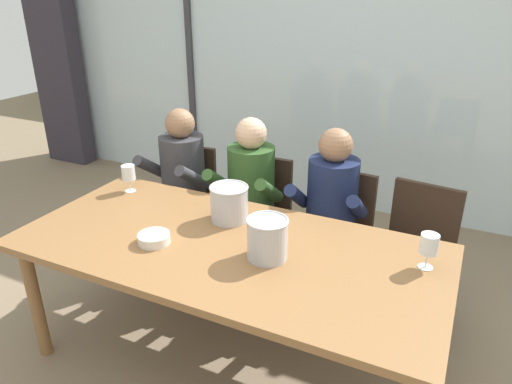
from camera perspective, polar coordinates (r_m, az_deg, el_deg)
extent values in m
plane|color=#847056|center=(3.59, 4.55, -9.56)|extent=(14.00, 14.00, 0.00)
cube|color=silver|center=(4.31, 11.73, 14.40)|extent=(7.39, 0.03, 2.60)
cube|color=#38383D|center=(4.97, -7.92, 15.84)|extent=(0.06, 0.06, 2.60)
cube|color=#568942|center=(7.84, 18.30, 14.37)|extent=(13.39, 2.40, 1.68)
cube|color=#332D38|center=(5.94, -23.09, 15.53)|extent=(0.56, 0.20, 2.60)
cube|color=olive|center=(2.43, -3.60, -6.70)|extent=(2.19, 1.02, 0.04)
cylinder|color=olive|center=(2.95, -25.11, -11.87)|extent=(0.07, 0.07, 0.72)
cylinder|color=olive|center=(3.41, -14.85, -5.18)|extent=(0.07, 0.07, 0.72)
cylinder|color=olive|center=(2.75, 20.23, -13.80)|extent=(0.07, 0.07, 0.72)
cube|color=#332319|center=(3.59, -9.19, -1.99)|extent=(0.47, 0.47, 0.03)
cube|color=#332319|center=(3.66, -7.86, 2.42)|extent=(0.42, 0.07, 0.42)
cylinder|color=#332319|center=(3.64, -13.06, -5.83)|extent=(0.04, 0.04, 0.42)
cylinder|color=#332319|center=(3.46, -7.77, -7.06)|extent=(0.04, 0.04, 0.42)
cylinder|color=#332319|center=(3.92, -10.02, -3.32)|extent=(0.04, 0.04, 0.42)
cylinder|color=#332319|center=(3.75, -5.01, -4.31)|extent=(0.04, 0.04, 0.42)
cube|color=#332319|center=(3.33, -0.40, -3.79)|extent=(0.45, 0.45, 0.03)
cube|color=#332319|center=(3.40, 1.02, 0.96)|extent=(0.42, 0.04, 0.42)
cylinder|color=#332319|center=(3.37, -4.73, -7.84)|extent=(0.04, 0.04, 0.42)
cylinder|color=#332319|center=(3.22, 1.27, -9.34)|extent=(0.04, 0.04, 0.42)
cylinder|color=#332319|center=(3.66, -1.83, -5.02)|extent=(0.04, 0.04, 0.42)
cylinder|color=#332319|center=(3.52, 3.75, -6.25)|extent=(0.04, 0.04, 0.42)
cube|color=#332319|center=(3.14, 8.94, -5.95)|extent=(0.49, 0.49, 0.03)
cube|color=#332319|center=(3.20, 10.64, -0.95)|extent=(0.42, 0.08, 0.42)
cylinder|color=#332319|center=(3.17, 4.09, -10.00)|extent=(0.04, 0.04, 0.42)
cylinder|color=#332319|center=(3.05, 10.52, -11.98)|extent=(0.04, 0.04, 0.42)
cylinder|color=#332319|center=(3.46, 7.10, -6.98)|extent=(0.04, 0.04, 0.42)
cylinder|color=#332319|center=(3.35, 13.03, -8.63)|extent=(0.04, 0.04, 0.42)
cube|color=#332319|center=(3.05, 18.24, -7.91)|extent=(0.49, 0.49, 0.03)
cube|color=#332319|center=(3.12, 19.78, -2.72)|extent=(0.42, 0.09, 0.42)
cylinder|color=#332319|center=(3.05, 13.22, -12.17)|extent=(0.04, 0.04, 0.42)
cylinder|color=#332319|center=(2.99, 20.24, -14.09)|extent=(0.04, 0.04, 0.42)
cylinder|color=#332319|center=(3.36, 15.55, -8.82)|extent=(0.04, 0.04, 0.42)
cylinder|color=#332319|center=(3.30, 21.88, -10.46)|extent=(0.04, 0.04, 0.42)
cylinder|color=#38383D|center=(3.50, -8.82, 2.58)|extent=(0.35, 0.35, 0.52)
sphere|color=#936B4C|center=(3.39, -9.19, 8.18)|extent=(0.21, 0.21, 0.21)
cube|color=#47423D|center=(3.52, -11.75, -2.13)|extent=(0.17, 0.41, 0.13)
cube|color=#47423D|center=(3.41, -9.50, -2.83)|extent=(0.17, 0.41, 0.13)
cylinder|color=#47423D|center=(3.51, -13.62, -6.87)|extent=(0.10, 0.10, 0.44)
cylinder|color=#47423D|center=(3.39, -11.41, -7.74)|extent=(0.10, 0.10, 0.44)
cylinder|color=#38383D|center=(3.52, -12.47, 2.92)|extent=(0.11, 0.33, 0.26)
cylinder|color=#38383D|center=(3.29, -7.60, 1.74)|extent=(0.11, 0.33, 0.26)
cylinder|color=#2D5123|center=(3.23, -0.58, 1.07)|extent=(0.32, 0.32, 0.52)
sphere|color=#DBAD89|center=(3.11, -0.61, 7.10)|extent=(0.21, 0.21, 0.21)
cube|color=#47423D|center=(3.22, -3.58, -4.18)|extent=(0.13, 0.40, 0.13)
cube|color=#47423D|center=(3.15, -0.70, -4.85)|extent=(0.13, 0.40, 0.13)
cylinder|color=#47423D|center=(3.20, -5.23, -9.49)|extent=(0.10, 0.10, 0.44)
cylinder|color=#47423D|center=(3.12, -2.33, -10.31)|extent=(0.10, 0.10, 0.44)
cylinder|color=#2D5123|center=(3.21, -4.58, 1.31)|extent=(0.08, 0.32, 0.26)
cylinder|color=#2D5123|center=(3.05, 1.63, 0.14)|extent=(0.08, 0.32, 0.26)
cylinder|color=#192347|center=(3.04, 9.15, -0.75)|extent=(0.33, 0.33, 0.52)
sphere|color=#936B4C|center=(2.92, 9.60, 5.60)|extent=(0.21, 0.21, 0.21)
cube|color=#47423D|center=(3.01, 6.12, -6.40)|extent=(0.14, 0.40, 0.13)
cube|color=#47423D|center=(2.97, 9.42, -7.08)|extent=(0.14, 0.40, 0.13)
cylinder|color=#47423D|center=(2.98, 4.64, -12.16)|extent=(0.10, 0.10, 0.44)
cylinder|color=#47423D|center=(2.94, 8.01, -12.94)|extent=(0.10, 0.10, 0.44)
cylinder|color=#192347|center=(2.98, 5.04, -0.54)|extent=(0.09, 0.33, 0.26)
cylinder|color=#192347|center=(2.89, 12.14, -1.82)|extent=(0.09, 0.33, 0.26)
cylinder|color=#B7B7BC|center=(2.61, -3.26, -1.41)|extent=(0.21, 0.21, 0.20)
torus|color=silver|center=(2.57, -3.31, 0.57)|extent=(0.22, 0.22, 0.01)
cylinder|color=#B7B7BC|center=(2.25, 1.37, -5.72)|extent=(0.20, 0.20, 0.20)
torus|color=silver|center=(2.20, 1.40, -3.45)|extent=(0.20, 0.20, 0.01)
cylinder|color=silver|center=(2.46, -12.22, -5.51)|extent=(0.17, 0.17, 0.05)
cylinder|color=silver|center=(2.36, 19.77, -8.54)|extent=(0.07, 0.07, 0.00)
cylinder|color=silver|center=(2.34, 19.90, -7.72)|extent=(0.01, 0.01, 0.07)
cylinder|color=silver|center=(2.30, 20.19, -5.90)|extent=(0.08, 0.08, 0.09)
cylinder|color=silver|center=(3.11, -14.92, 0.14)|extent=(0.07, 0.07, 0.00)
cylinder|color=silver|center=(3.10, -15.00, 0.81)|extent=(0.01, 0.01, 0.07)
cylinder|color=silver|center=(3.07, -15.16, 2.27)|extent=(0.08, 0.08, 0.09)
cylinder|color=maroon|center=(3.08, -15.11, 1.81)|extent=(0.07, 0.07, 0.04)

